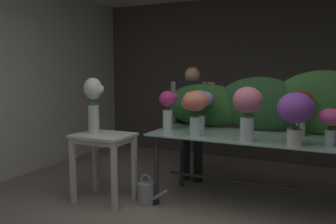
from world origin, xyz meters
TOP-DOWN VIEW (x-y plane):
  - ground_plane at (0.00, 1.80)m, footprint 7.94×7.94m
  - wall_back at (0.00, 3.61)m, footprint 5.68×0.12m
  - wall_left at (-2.84, 1.80)m, footprint 0.12×3.73m
  - display_table_glass at (0.37, 1.49)m, footprint 2.11×0.89m
  - side_table_white at (-1.17, 0.98)m, footprint 0.63×0.48m
  - florist at (-0.56, 2.08)m, footprint 0.61×0.24m
  - foliage_backdrop at (0.41, 1.81)m, footprint 2.31×0.24m
  - vase_fuchsia_tulips at (1.10, 1.26)m, footprint 0.21×0.21m
  - vase_rosy_carnations at (0.39, 1.13)m, footprint 0.28×0.28m
  - vase_magenta_dahlias at (-0.57, 1.39)m, footprint 0.22×0.18m
  - vase_violet_hydrangea at (0.82, 1.14)m, footprint 0.32×0.32m
  - vase_lilac_lilies at (-0.25, 1.55)m, footprint 0.33×0.31m
  - vase_crimson_stock at (0.81, 1.65)m, footprint 0.26×0.24m
  - vase_coral_anemones at (-0.16, 1.17)m, footprint 0.28×0.26m
  - vase_white_roses_tall at (-1.29, 0.99)m, footprint 0.22×0.20m
  - watering_can at (-0.69, 1.09)m, footprint 0.35×0.18m

SIDE VIEW (x-z plane):
  - ground_plane at x=0.00m, z-range 0.00..0.00m
  - watering_can at x=-0.69m, z-range -0.05..0.30m
  - side_table_white at x=-1.17m, z-range 0.26..1.02m
  - display_table_glass at x=0.37m, z-range 0.28..1.08m
  - florist at x=-0.56m, z-range 0.17..1.69m
  - vase_fuchsia_tulips at x=1.10m, z-range 0.85..1.19m
  - vase_magenta_dahlias at x=-0.57m, z-range 0.84..1.29m
  - vase_crimson_stock at x=0.81m, z-range 0.86..1.32m
  - foliage_backdrop at x=0.41m, z-range 0.76..1.43m
  - vase_coral_anemones at x=-0.16m, z-range 0.88..1.34m
  - vase_violet_hydrangea at x=0.82m, z-range 0.87..1.35m
  - vase_lilac_lilies at x=-0.25m, z-range 0.88..1.33m
  - vase_white_roses_tall at x=-1.29m, z-range 0.82..1.44m
  - vase_rosy_carnations at x=0.39m, z-range 0.87..1.39m
  - wall_back at x=0.00m, z-range 0.00..2.64m
  - wall_left at x=-2.84m, z-range 0.00..2.64m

